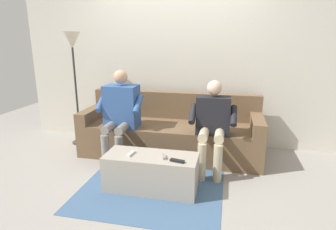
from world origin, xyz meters
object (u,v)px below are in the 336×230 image
(couch, at_px, (171,134))
(remote_gray, at_px, (164,157))
(remote_black, at_px, (177,161))
(coffee_table, at_px, (151,172))
(remote_white, at_px, (131,154))
(floor_lamp, at_px, (73,52))
(person_right_seated, at_px, (120,110))
(person_left_seated, at_px, (213,121))

(couch, xyz_separation_m, remote_gray, (-0.15, 1.05, 0.12))
(couch, height_order, remote_gray, couch)
(remote_black, bearing_deg, coffee_table, 174.11)
(couch, bearing_deg, remote_gray, 98.01)
(remote_black, height_order, remote_gray, remote_gray)
(remote_black, bearing_deg, couch, 117.76)
(remote_white, relative_size, floor_lamp, 0.08)
(couch, xyz_separation_m, coffee_table, (0.00, 1.02, -0.09))
(coffee_table, bearing_deg, floor_lamp, -37.31)
(person_right_seated, height_order, remote_black, person_right_seated)
(person_left_seated, height_order, remote_gray, person_left_seated)
(remote_white, relative_size, remote_gray, 1.22)
(coffee_table, xyz_separation_m, person_left_seated, (-0.59, -0.61, 0.43))
(person_left_seated, distance_m, person_right_seated, 1.19)
(remote_gray, relative_size, floor_lamp, 0.07)
(remote_white, xyz_separation_m, floor_lamp, (1.26, -1.15, 0.99))
(couch, bearing_deg, person_left_seated, 145.49)
(remote_black, distance_m, remote_white, 0.51)
(person_left_seated, height_order, remote_black, person_left_seated)
(remote_gray, distance_m, floor_lamp, 2.22)
(couch, relative_size, person_right_seated, 2.04)
(couch, bearing_deg, floor_lamp, -3.87)
(person_right_seated, bearing_deg, coffee_table, 131.59)
(couch, relative_size, remote_black, 16.75)
(coffee_table, bearing_deg, couch, -90.00)
(person_left_seated, distance_m, remote_gray, 0.81)
(couch, height_order, person_left_seated, person_left_seated)
(person_right_seated, distance_m, remote_white, 0.85)
(person_left_seated, bearing_deg, person_right_seated, -2.70)
(couch, distance_m, remote_white, 1.08)
(person_left_seated, bearing_deg, remote_black, 67.62)
(coffee_table, distance_m, remote_black, 0.38)
(person_left_seated, xyz_separation_m, person_right_seated, (1.19, -0.06, 0.06))
(coffee_table, height_order, floor_lamp, floor_lamp)
(coffee_table, relative_size, remote_black, 6.74)
(person_left_seated, bearing_deg, remote_gray, 55.36)
(person_left_seated, xyz_separation_m, remote_white, (0.80, 0.65, -0.22))
(couch, relative_size, floor_lamp, 1.46)
(coffee_table, xyz_separation_m, remote_gray, (-0.15, 0.03, 0.21))
(person_right_seated, xyz_separation_m, remote_black, (-0.89, 0.77, -0.28))
(person_left_seated, height_order, remote_white, person_left_seated)
(couch, distance_m, coffee_table, 1.03)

